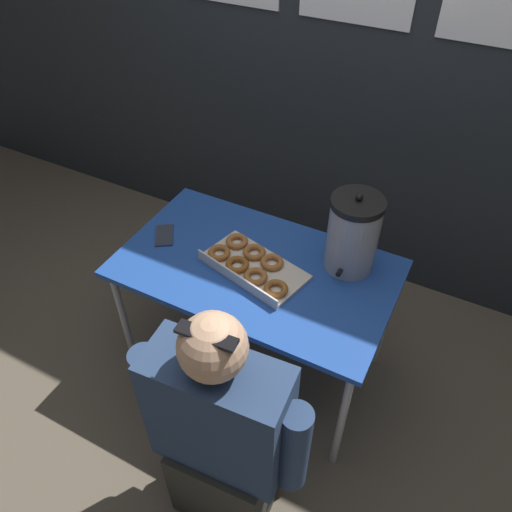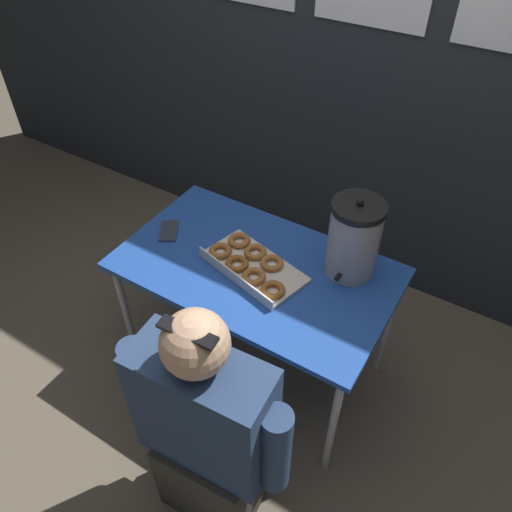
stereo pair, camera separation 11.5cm
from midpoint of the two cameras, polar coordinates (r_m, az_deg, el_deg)
The scene contains 7 objects.
ground_plane at distance 2.68m, azimuth -1.27°, elevation -12.15°, with size 12.00×12.00×0.00m, color brown.
back_wall at distance 2.60m, azimuth 9.87°, elevation 23.96°, with size 6.00×0.11×2.75m.
folding_table at distance 2.18m, azimuth -1.53°, elevation -2.19°, with size 1.19×0.70×0.71m.
donut_box at distance 2.12m, azimuth -2.07°, elevation -1.08°, with size 0.49×0.34×0.05m.
coffee_urn at distance 2.06m, azimuth 9.45°, elevation 2.47°, with size 0.22×0.25×0.37m.
cell_phone at distance 2.34m, azimuth -11.82°, elevation 2.32°, with size 0.15×0.17×0.01m.
person_seated at distance 1.87m, azimuth -5.87°, elevation -19.81°, with size 0.63×0.28×1.15m.
Camera 1 is at (0.71, -1.37, 2.19)m, focal length 35.00 mm.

